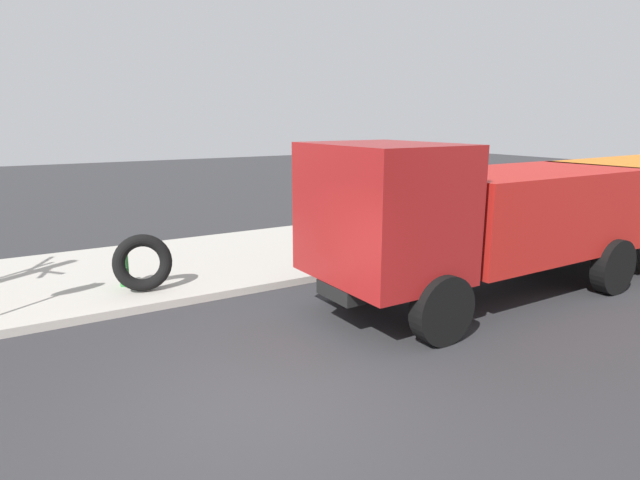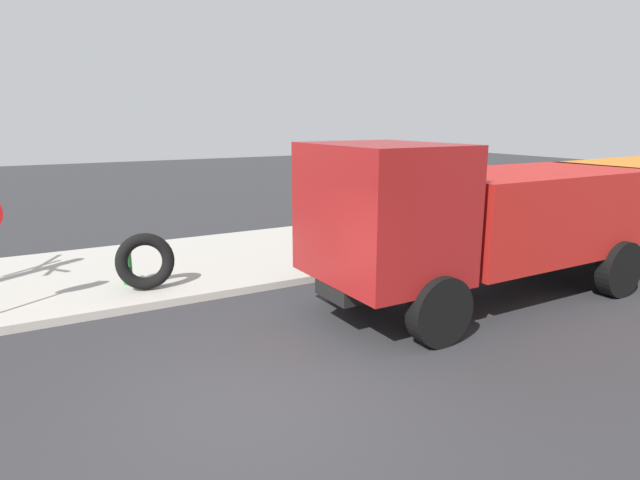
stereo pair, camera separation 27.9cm
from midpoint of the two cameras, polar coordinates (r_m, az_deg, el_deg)
ground_plane at (r=6.71m, az=-6.01°, el=-17.47°), size 80.00×80.00×0.00m
sidewalk_curb at (r=12.49m, az=-18.13°, el=-3.13°), size 36.00×5.00×0.15m
fire_hydrant at (r=11.19m, az=-19.31°, el=-2.47°), size 0.21×0.48×0.77m
loose_tire at (r=10.70m, az=-17.53°, el=-2.21°), size 1.14×0.54×1.12m
dump_truck_red at (r=10.36m, az=17.67°, el=2.42°), size 7.02×2.85×3.00m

